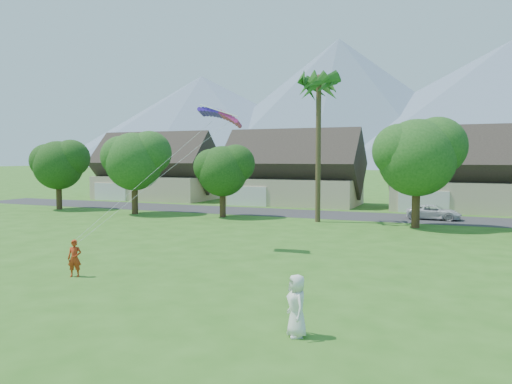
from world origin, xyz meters
The scene contains 10 objects.
ground centered at (0.00, 0.00, 0.00)m, with size 500.00×500.00×0.00m, color #2D6019.
street centered at (0.00, 34.00, 0.01)m, with size 90.00×7.00×0.01m, color #2D2D30.
kite_flyer centered at (-7.08, 5.28, 0.86)m, with size 0.63×0.41×1.72m, color #AD3013.
watcher centered at (4.72, 1.88, 0.96)m, with size 0.94×0.61×1.93m, color silver.
parked_car centered at (7.04, 34.00, 0.64)m, with size 2.13×4.61×1.28m, color silver.
mountain_ridge centered at (10.40, 260.00, 29.07)m, with size 540.00×240.00×70.00m.
houses_row centered at (0.49, 42.99, 3.44)m, with size 72.75×8.19×8.86m.
tree_row centered at (-1.14, 27.92, 4.89)m, with size 62.27×6.67×8.45m.
fan_palm centered at (-2.00, 28.50, 11.80)m, with size 3.00×3.00×13.80m.
parafoil_kite centered at (-3.89, 14.01, 8.02)m, with size 2.67×1.12×0.50m.
Camera 1 is at (9.32, -12.43, 5.50)m, focal length 35.00 mm.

